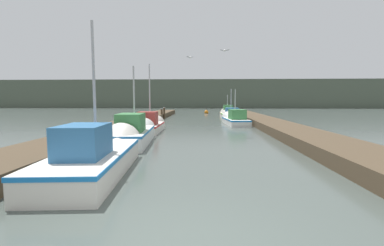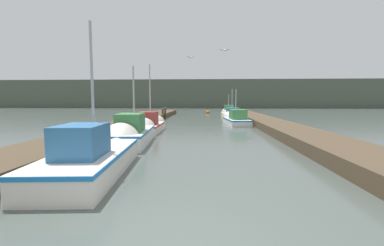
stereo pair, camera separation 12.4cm
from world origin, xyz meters
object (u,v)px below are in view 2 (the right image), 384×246
mooring_piling_0 (165,113)px  fishing_boat_0 (100,153)px  seagull_1 (191,57)px  seagull_lead (225,50)px  fishing_boat_5 (228,113)px  fishing_boat_1 (135,132)px  mooring_piling_1 (163,114)px  channel_buoy (208,112)px  fishing_boat_3 (235,119)px  fishing_boat_2 (151,125)px  fishing_boat_4 (232,115)px

mooring_piling_0 → fishing_boat_0: bearing=-86.9°
fishing_boat_0 → seagull_1: bearing=74.3°
mooring_piling_0 → seagull_lead: 14.42m
fishing_boat_0 → fishing_boat_5: size_ratio=1.37×
fishing_boat_1 → mooring_piling_1: size_ratio=4.85×
mooring_piling_0 → mooring_piling_1: mooring_piling_0 is taller
channel_buoy → seagull_1: (-1.45, -19.89, 5.09)m
fishing_boat_3 → fishing_boat_5: (0.27, 9.93, 0.01)m
fishing_boat_5 → mooring_piling_0: (-7.30, -4.53, 0.24)m
mooring_piling_0 → channel_buoy: 12.25m
seagull_lead → fishing_boat_5: bearing=85.7°
mooring_piling_1 → seagull_lead: 14.10m
seagull_lead → seagull_1: 4.56m
mooring_piling_0 → channel_buoy: (4.76, 11.28, -0.47)m
seagull_lead → fishing_boat_3: bearing=79.8°
channel_buoy → seagull_lead: seagull_lead is taller
fishing_boat_3 → fishing_boat_1: bearing=-127.1°
fishing_boat_1 → seagull_1: (2.40, 6.71, 4.77)m
channel_buoy → seagull_lead: size_ratio=2.07×
fishing_boat_1 → fishing_boat_0: bearing=-92.6°
seagull_1 → mooring_piling_1: bearing=83.3°
seagull_lead → seagull_1: bearing=121.0°
mooring_piling_1 → seagull_lead: (5.74, -12.09, 4.43)m
fishing_boat_0 → seagull_lead: size_ratio=10.99×
fishing_boat_2 → mooring_piling_0: bearing=92.9°
mooring_piling_0 → seagull_lead: bearing=-66.2°
fishing_boat_2 → seagull_lead: seagull_lead is taller
mooring_piling_0 → mooring_piling_1: 0.53m
fishing_boat_0 → fishing_boat_5: 25.40m
mooring_piling_1 → channel_buoy: 12.77m
fishing_boat_0 → seagull_lead: (4.45, 7.53, 4.56)m
seagull_lead → seagull_1: seagull_1 is taller
fishing_boat_5 → fishing_boat_2: bearing=-112.5°
fishing_boat_4 → mooring_piling_1: fishing_boat_4 is taller
fishing_boat_3 → seagull_1: size_ratio=10.05×
fishing_boat_3 → mooring_piling_1: size_ratio=4.64×
fishing_boat_0 → fishing_boat_1: bearing=87.4°
mooring_piling_1 → seagull_1: seagull_1 is taller
fishing_boat_5 → seagull_lead: size_ratio=8.04×
fishing_boat_3 → fishing_boat_4: (0.26, 5.78, -0.01)m
fishing_boat_5 → fishing_boat_3: bearing=-91.0°
fishing_boat_4 → mooring_piling_0: size_ratio=4.17×
mooring_piling_1 → seagull_lead: size_ratio=2.10×
fishing_boat_3 → mooring_piling_0: bearing=137.0°
fishing_boat_3 → channel_buoy: fishing_boat_3 is taller
fishing_boat_2 → fishing_boat_3: fishing_boat_2 is taller
fishing_boat_1 → fishing_boat_5: bearing=67.4°
fishing_boat_5 → mooring_piling_0: size_ratio=3.43×
mooring_piling_1 → seagull_lead: seagull_lead is taller
fishing_boat_5 → mooring_piling_1: bearing=-145.7°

